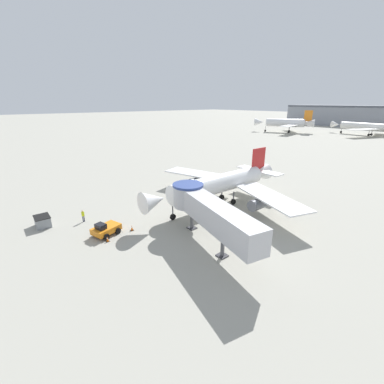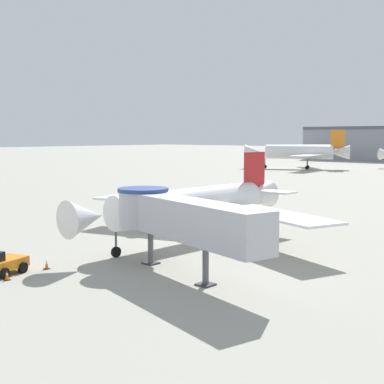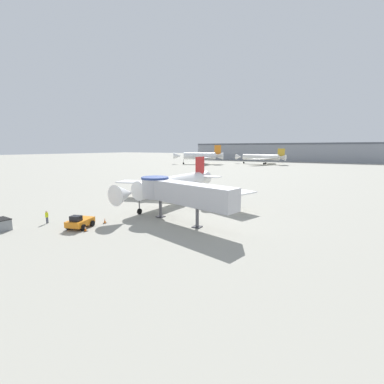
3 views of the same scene
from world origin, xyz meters
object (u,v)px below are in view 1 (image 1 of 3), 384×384
Objects in this scene: main_airplane at (222,184)px; jet_bridge at (206,209)px; pushback_tug_orange at (106,229)px; ground_crew_marshaller at (83,215)px; traffic_cone_near_nose at (132,228)px; background_jet_orange_tail at (286,123)px; background_jet_gold_tail at (367,127)px; traffic_cone_apron_front at (107,239)px; service_container_gray at (43,221)px.

main_airplane is 12.55m from jet_bridge.
pushback_tug_orange reaches higher than ground_crew_marshaller.
pushback_tug_orange is at bearing -109.98° from traffic_cone_near_nose.
background_jet_gold_tail is (33.83, 19.21, -0.86)m from background_jet_orange_tail.
ground_crew_marshaller is (-5.74, -0.89, 0.22)m from pushback_tug_orange.
traffic_cone_apron_front is 145.02m from background_jet_gold_tail.
background_jet_gold_tail is (-16.84, 124.51, 0.75)m from main_airplane.
background_jet_orange_tail reaches higher than jet_bridge.
pushback_tug_orange is 3.31m from traffic_cone_near_nose.
background_jet_orange_tail is at bearing 111.90° from traffic_cone_apron_front.
background_jet_gold_tail is at bearing 2.53° from ground_crew_marshaller.
background_jet_gold_tail is (-8.80, 144.35, 3.32)m from ground_crew_marshaller.
main_airplane reaches higher than traffic_cone_near_nose.
traffic_cone_near_nose is 0.02× the size of background_jet_orange_tail.
pushback_tug_orange is 144.24m from background_jet_gold_tail.
pushback_tug_orange is (-2.29, -18.95, -2.78)m from main_airplane.
background_jet_orange_tail reaches higher than service_container_gray.
service_container_gray is 149.27m from background_jet_gold_tail.
main_airplane is at bearing 138.53° from jet_bridge.
main_airplane is at bearing 67.45° from service_container_gray.
ground_crew_marshaller is (2.16, 4.73, 0.28)m from service_container_gray.
main_airplane is at bearing 66.95° from pushback_tug_orange.
traffic_cone_near_nose is 141.31m from background_jet_gold_tail.
service_container_gray is (-10.20, -24.57, -2.85)m from main_airplane.
background_jet_orange_tail is at bearing 117.38° from main_airplane.
pushback_tug_orange is 5.42× the size of traffic_cone_near_nose.
jet_bridge is 12.68m from traffic_cone_apron_front.
background_jet_gold_tail is at bearing 96.37° from traffic_cone_near_nose.
service_container_gray is 1.46× the size of ground_crew_marshaller.
jet_bridge is at bearing -58.79° from ground_crew_marshaller.
background_jet_gold_tail reaches higher than service_container_gray.
traffic_cone_near_nose is at bearing -60.90° from ground_crew_marshaller.
pushback_tug_orange is at bearing 35.42° from service_container_gray.
main_airplane is 26.76m from service_container_gray.
traffic_cone_apron_front is (9.71, 5.04, -0.41)m from service_container_gray.
traffic_cone_near_nose is at bearing -4.82° from background_jet_orange_tail.
service_container_gray is 10.95m from traffic_cone_apron_front.
jet_bridge is 129.23m from background_jet_orange_tail.
pushback_tug_orange is 0.13× the size of background_jet_orange_tail.
ground_crew_marshaller is at bearing -177.64° from traffic_cone_apron_front.
main_airplane is 19.29m from pushback_tug_orange.
background_jet_orange_tail reaches higher than traffic_cone_near_nose.
service_container_gray is at bearing -127.05° from jet_bridge.
ground_crew_marshaller is 144.65m from background_jet_gold_tail.
traffic_cone_near_nose is at bearing 100.51° from traffic_cone_apron_front.
background_jet_gold_tail is (-15.67, 140.38, 4.00)m from traffic_cone_near_nose.
traffic_cone_apron_front is 7.58m from ground_crew_marshaller.
background_jet_orange_tail is (-50.67, 105.30, 1.61)m from main_airplane.
pushback_tug_orange is 5.61× the size of traffic_cone_apron_front.
background_jet_gold_tail is (-14.55, 143.46, 3.54)m from pushback_tug_orange.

